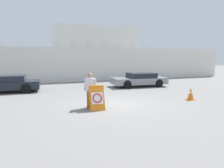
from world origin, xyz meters
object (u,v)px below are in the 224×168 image
at_px(barricade_sign, 96,98).
at_px(security_guard, 90,88).
at_px(traffic_cone_near, 191,94).
at_px(parked_car_front_coupe, 6,84).
at_px(parked_car_far_side, 139,79).

relative_size(barricade_sign, security_guard, 0.67).
bearing_deg(traffic_cone_near, parked_car_front_coupe, 146.80).
distance_m(parked_car_front_coupe, parked_car_far_side, 10.11).
bearing_deg(security_guard, traffic_cone_near, -154.21).
height_order(barricade_sign, parked_car_front_coupe, parked_car_front_coupe).
height_order(barricade_sign, traffic_cone_near, barricade_sign).
distance_m(traffic_cone_near, parked_car_front_coupe, 12.22).
distance_m(barricade_sign, parked_car_far_side, 8.50).
bearing_deg(parked_car_front_coupe, traffic_cone_near, 151.04).
relative_size(security_guard, parked_car_front_coupe, 0.36).
height_order(barricade_sign, parked_car_far_side, barricade_sign).
bearing_deg(traffic_cone_near, security_guard, 177.98).
xyz_separation_m(parked_car_front_coupe, parked_car_far_side, (10.09, -0.62, -0.02)).
bearing_deg(barricade_sign, parked_car_front_coupe, 126.84).
relative_size(security_guard, traffic_cone_near, 2.34).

